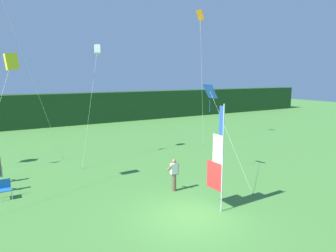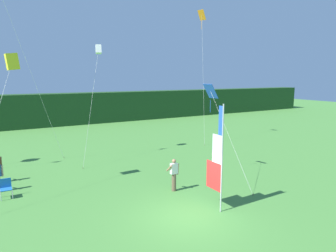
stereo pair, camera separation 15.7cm
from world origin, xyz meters
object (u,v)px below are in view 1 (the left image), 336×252
at_px(person_mid_field, 174,174).
at_px(folding_chair, 5,188).
at_px(banner_flag, 218,160).
at_px(kite_white_box_3, 97,50).
at_px(kite_blue_diamond_0, 211,95).
at_px(kite_yellow_box_6, 11,62).
at_px(kite_orange_diamond_5, 200,24).

height_order(person_mid_field, folding_chair, person_mid_field).
xyz_separation_m(banner_flag, kite_white_box_3, (-1.36, 11.16, 5.20)).
relative_size(banner_flag, folding_chair, 5.10).
relative_size(banner_flag, kite_white_box_3, 0.59).
distance_m(banner_flag, kite_white_box_3, 12.39).
height_order(kite_blue_diamond_0, kite_yellow_box_6, kite_yellow_box_6).
relative_size(kite_white_box_3, kite_yellow_box_6, 1.16).
height_order(folding_chair, kite_white_box_3, kite_white_box_3).
relative_size(folding_chair, kite_blue_diamond_0, 0.17).
relative_size(person_mid_field, kite_orange_diamond_5, 0.15).
bearing_deg(kite_yellow_box_6, kite_white_box_3, 39.96).
relative_size(kite_blue_diamond_0, kite_orange_diamond_5, 0.47).
xyz_separation_m(kite_blue_diamond_0, kite_yellow_box_6, (-9.73, 2.52, 1.66)).
bearing_deg(kite_white_box_3, kite_orange_diamond_5, 4.53).
xyz_separation_m(kite_orange_diamond_5, kite_yellow_box_6, (-14.82, -5.44, -3.69)).
height_order(kite_blue_diamond_0, kite_white_box_3, kite_white_box_3).
distance_m(folding_chair, kite_orange_diamond_5, 19.12).
bearing_deg(kite_orange_diamond_5, kite_white_box_3, -175.47).
distance_m(kite_white_box_3, kite_yellow_box_6, 7.42).
bearing_deg(kite_blue_diamond_0, kite_orange_diamond_5, 57.38).
relative_size(banner_flag, kite_yellow_box_6, 0.68).
distance_m(folding_chair, kite_white_box_3, 10.69).
distance_m(person_mid_field, folding_chair, 7.93).
distance_m(kite_blue_diamond_0, kite_white_box_3, 8.77).
relative_size(banner_flag, person_mid_field, 2.79).
xyz_separation_m(kite_blue_diamond_0, kite_white_box_3, (-4.10, 7.23, 2.77)).
bearing_deg(banner_flag, kite_white_box_3, 96.93).
bearing_deg(folding_chair, banner_flag, -37.76).
bearing_deg(banner_flag, kite_yellow_box_6, 137.27).
distance_m(person_mid_field, kite_white_box_3, 10.70).
bearing_deg(kite_blue_diamond_0, person_mid_field, -159.41).
height_order(folding_chair, kite_yellow_box_6, kite_yellow_box_6).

